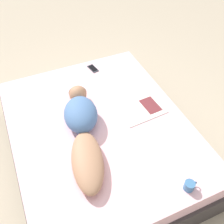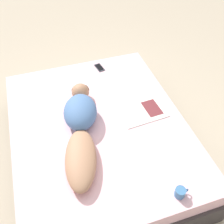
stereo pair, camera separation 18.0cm
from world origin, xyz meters
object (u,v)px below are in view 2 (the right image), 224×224
(person, at_px, (80,124))
(open_magazine, at_px, (142,111))
(cell_phone, at_px, (99,68))
(coffee_mug, at_px, (180,192))

(person, relative_size, open_magazine, 2.62)
(person, height_order, open_magazine, person)
(person, bearing_deg, open_magazine, 18.03)
(open_magazine, bearing_deg, cell_phone, 100.37)
(open_magazine, distance_m, coffee_mug, 0.94)
(open_magazine, bearing_deg, coffee_mug, -98.41)
(person, xyz_separation_m, coffee_mug, (0.58, -0.88, -0.05))
(coffee_mug, relative_size, cell_phone, 0.68)
(person, bearing_deg, coffee_mug, -43.38)
(open_magazine, height_order, cell_phone, same)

